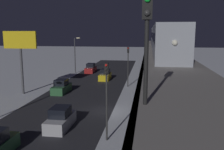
{
  "coord_description": "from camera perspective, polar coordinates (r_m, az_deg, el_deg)",
  "views": [
    {
      "loc": [
        -4.59,
        26.25,
        8.8
      ],
      "look_at": [
        1.76,
        -16.69,
        1.21
      ],
      "focal_mm": 39.69,
      "sensor_mm": 36.0,
      "label": 1
    }
  ],
  "objects": [
    {
      "name": "sedan_green",
      "position": [
        37.06,
        -11.57,
        -2.76
      ],
      "size": [
        1.8,
        4.36,
        1.97
      ],
      "color": "#2D6038",
      "rests_on": "ground_plane"
    },
    {
      "name": "commercial_billboard",
      "position": [
        37.01,
        -20.37,
        6.25
      ],
      "size": [
        4.8,
        0.36,
        8.9
      ],
      "color": "#4C4C51",
      "rests_on": "ground_plane"
    },
    {
      "name": "rail_signal",
      "position": [
        8.99,
        8.02,
        10.15
      ],
      "size": [
        0.36,
        0.41,
        4.0
      ],
      "color": "black",
      "rests_on": "elevated_railway"
    },
    {
      "name": "sedan_red",
      "position": [
        54.68,
        -4.92,
        1.47
      ],
      "size": [
        1.8,
        4.43,
        1.97
      ],
      "color": "#A51E1E",
      "rests_on": "ground_plane"
    },
    {
      "name": "ground_plane",
      "position": [
        28.06,
        -1.44,
        -8.36
      ],
      "size": [
        240.0,
        240.0,
        0.0
      ],
      "primitive_type": "plane",
      "color": "silver"
    },
    {
      "name": "sedan_yellow_2",
      "position": [
        46.15,
        -1.6,
        -0.07
      ],
      "size": [
        1.8,
        4.34,
        1.97
      ],
      "rotation": [
        0.0,
        0.0,
        3.14
      ],
      "color": "gold",
      "rests_on": "ground_plane"
    },
    {
      "name": "traffic_light_mid",
      "position": [
        39.8,
        3.72,
        3.26
      ],
      "size": [
        0.32,
        0.44,
        6.4
      ],
      "color": "#2D2D2D",
      "rests_on": "ground_plane"
    },
    {
      "name": "street_lamp_far",
      "position": [
        53.66,
        -8.33,
        5.55
      ],
      "size": [
        1.35,
        0.44,
        7.65
      ],
      "color": "#38383D",
      "rests_on": "ground_plane"
    },
    {
      "name": "traffic_light_near",
      "position": [
        19.68,
        -1.26,
        -3.61
      ],
      "size": [
        0.32,
        0.44,
        6.4
      ],
      "color": "#2D2D2D",
      "rests_on": "ground_plane"
    },
    {
      "name": "subway_train",
      "position": [
        37.67,
        11.49,
        8.36
      ],
      "size": [
        2.94,
        36.87,
        3.4
      ],
      "color": "#999EA8",
      "rests_on": "elevated_railway"
    },
    {
      "name": "elevated_railway",
      "position": [
        26.55,
        12.34,
        2.05
      ],
      "size": [
        5.0,
        100.0,
        6.12
      ],
      "color": "gray",
      "rests_on": "ground_plane"
    },
    {
      "name": "avenue_asphalt",
      "position": [
        29.21,
        -10.72,
        -7.79
      ],
      "size": [
        11.0,
        100.0,
        0.01
      ],
      "primitive_type": "cube",
      "color": "#28282D",
      "rests_on": "ground_plane"
    },
    {
      "name": "sedan_silver",
      "position": [
        23.76,
        -11.78,
        -9.98
      ],
      "size": [
        1.8,
        4.21,
        1.97
      ],
      "rotation": [
        0.0,
        0.0,
        3.14
      ],
      "color": "#B2B2B7",
      "rests_on": "ground_plane"
    }
  ]
}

